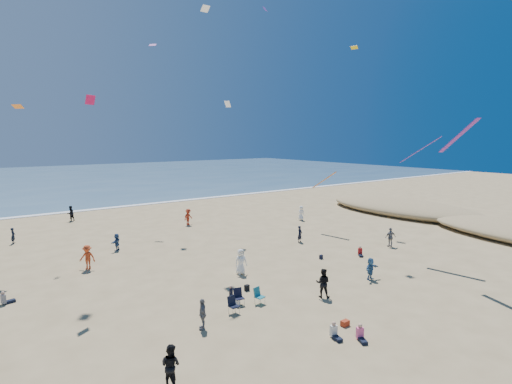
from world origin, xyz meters
TOP-DOWN VIEW (x-y plane):
  - ground at (0.00, 0.00)m, footprint 220.00×220.00m
  - ocean at (0.00, 95.00)m, footprint 220.00×100.00m
  - surf_line at (0.00, 45.00)m, footprint 220.00×1.20m
  - standing_flyers at (1.63, 16.37)m, footprint 35.52×38.34m
  - seated_group at (0.80, 5.99)m, footprint 26.41×16.41m
  - chair_cluster at (-0.54, 5.71)m, footprint 2.67×1.47m
  - white_tote at (-0.73, 6.25)m, footprint 0.35×0.20m
  - black_backpack at (1.10, 7.80)m, footprint 0.30×0.22m
  - cooler at (2.45, 0.59)m, footprint 0.45×0.30m
  - navy_bag at (10.07, 9.79)m, footprint 0.28×0.18m
  - kites_aloft at (9.99, 13.57)m, footprint 40.54×36.84m

SIDE VIEW (x-z plane):
  - ground at x=0.00m, z-range 0.00..0.00m
  - ocean at x=0.00m, z-range 0.00..0.06m
  - surf_line at x=0.00m, z-range 0.00..0.08m
  - cooler at x=2.45m, z-range 0.00..0.30m
  - navy_bag at x=10.07m, z-range 0.00..0.34m
  - black_backpack at x=1.10m, z-range 0.00..0.38m
  - white_tote at x=-0.73m, z-range 0.00..0.40m
  - seated_group at x=0.80m, z-range 0.00..0.84m
  - chair_cluster at x=-0.54m, z-range 0.00..1.00m
  - standing_flyers at x=1.63m, z-range -0.06..1.83m
  - kites_aloft at x=9.99m, z-range -0.78..29.89m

